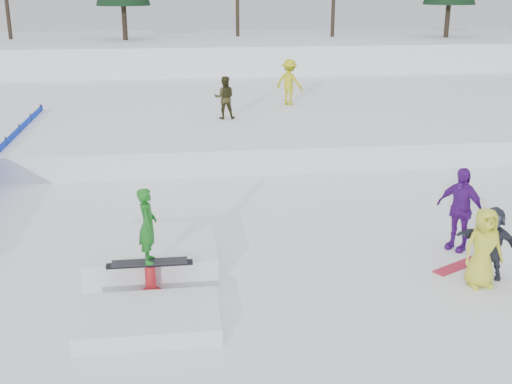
{
  "coord_description": "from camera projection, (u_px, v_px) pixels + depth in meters",
  "views": [
    {
      "loc": [
        -1.28,
        -11.74,
        5.6
      ],
      "look_at": [
        0.5,
        2.0,
        1.1
      ],
      "focal_mm": 45.0,
      "sensor_mm": 36.0,
      "label": 1
    }
  ],
  "objects": [
    {
      "name": "spectator_dark",
      "position": [
        492.0,
        242.0,
        12.68
      ],
      "size": [
        1.26,
        1.28,
        1.47
      ],
      "primitive_type": "imported",
      "rotation": [
        0.0,
        0.0,
        -0.81
      ],
      "color": "#2C2F3F",
      "rests_on": "ground"
    },
    {
      "name": "snow_midrise",
      "position": [
        203.0,
        110.0,
        27.93
      ],
      "size": [
        50.0,
        18.0,
        0.8
      ],
      "primitive_type": "cube",
      "color": "white",
      "rests_on": "ground"
    },
    {
      "name": "loose_board_red",
      "position": [
        459.0,
        265.0,
        13.36
      ],
      "size": [
        1.36,
        0.92,
        0.03
      ],
      "primitive_type": "cube",
      "rotation": [
        0.0,
        0.0,
        0.5
      ],
      "color": "#AB1E33",
      "rests_on": "ground"
    },
    {
      "name": "ground",
      "position": [
        244.0,
        275.0,
        12.96
      ],
      "size": [
        120.0,
        120.0,
        0.0
      ],
      "primitive_type": "plane",
      "color": "white"
    },
    {
      "name": "walker_ygreen",
      "position": [
        289.0,
        82.0,
        26.52
      ],
      "size": [
        1.38,
        1.3,
        1.88
      ],
      "primitive_type": "imported",
      "rotation": [
        0.0,
        0.0,
        2.47
      ],
      "color": "#B1AE14",
      "rests_on": "snow_midrise"
    },
    {
      "name": "walker_olive",
      "position": [
        225.0,
        98.0,
        23.81
      ],
      "size": [
        0.81,
        0.66,
        1.58
      ],
      "primitive_type": "imported",
      "rotation": [
        0.0,
        0.0,
        3.06
      ],
      "color": "#2D2A12",
      "rests_on": "snow_midrise"
    },
    {
      "name": "snow_berm",
      "position": [
        192.0,
        57.0,
        40.89
      ],
      "size": [
        60.0,
        14.0,
        2.4
      ],
      "primitive_type": "cube",
      "color": "white",
      "rests_on": "ground"
    },
    {
      "name": "jib_rail_feature",
      "position": [
        151.0,
        267.0,
        12.59
      ],
      "size": [
        2.6,
        4.4,
        2.11
      ],
      "color": "white",
      "rests_on": "ground"
    },
    {
      "name": "spectator_purple",
      "position": [
        460.0,
        209.0,
        13.96
      ],
      "size": [
        1.03,
        1.15,
        1.87
      ],
      "primitive_type": "imported",
      "rotation": [
        0.0,
        0.0,
        -0.92
      ],
      "color": "#501580",
      "rests_on": "ground"
    },
    {
      "name": "spectator_yellow",
      "position": [
        483.0,
        248.0,
        12.27
      ],
      "size": [
        0.8,
        0.54,
        1.59
      ],
      "primitive_type": "imported",
      "rotation": [
        0.0,
        0.0,
        0.04
      ],
      "color": "gold",
      "rests_on": "ground"
    }
  ]
}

